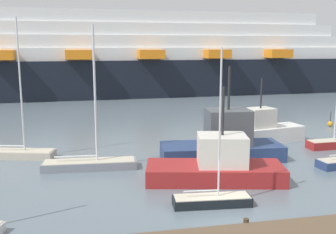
% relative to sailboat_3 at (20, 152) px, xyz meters
% --- Properties ---
extents(ground_plane, '(600.00, 600.00, 0.00)m').
position_rel_sailboat_3_xyz_m(ground_plane, '(11.78, -11.91, -0.46)').
color(ground_plane, slate).
extents(sailboat_3, '(5.36, 2.70, 10.27)m').
position_rel_sailboat_3_xyz_m(sailboat_3, '(0.00, 0.00, 0.00)').
color(sailboat_3, '#BCB29E').
rests_on(sailboat_3, ground_plane).
extents(sailboat_4, '(6.41, 1.93, 9.64)m').
position_rel_sailboat_3_xyz_m(sailboat_4, '(5.13, -3.75, 0.00)').
color(sailboat_4, gray).
rests_on(sailboat_4, ground_plane).
extents(sailboat_5, '(4.19, 1.48, 8.22)m').
position_rel_sailboat_3_xyz_m(sailboat_5, '(11.37, -11.39, -0.08)').
color(sailboat_5, black).
rests_on(sailboat_5, ground_plane).
extents(fishing_boat_0, '(7.65, 3.57, 5.59)m').
position_rel_sailboat_3_xyz_m(fishing_boat_0, '(19.87, 0.93, 0.55)').
color(fishing_boat_0, white).
rests_on(fishing_boat_0, ground_plane).
extents(fishing_boat_1, '(9.10, 3.91, 6.81)m').
position_rel_sailboat_3_xyz_m(fishing_boat_1, '(14.87, -3.27, 0.81)').
color(fishing_boat_1, navy).
rests_on(fishing_boat_1, ground_plane).
extents(fishing_boat_2, '(8.84, 4.66, 5.86)m').
position_rel_sailboat_3_xyz_m(fishing_boat_2, '(12.83, -7.80, 0.54)').
color(fishing_boat_2, maroon).
rests_on(fishing_boat_2, ground_plane).
extents(channel_buoy_0, '(0.52, 0.52, 1.58)m').
position_rel_sailboat_3_xyz_m(channel_buoy_0, '(29.72, 5.81, -0.18)').
color(channel_buoy_0, orange).
rests_on(channel_buoy_0, ground_plane).
extents(cruise_ship, '(109.25, 20.61, 19.24)m').
position_rel_sailboat_3_xyz_m(cruise_ship, '(3.49, 38.03, 5.71)').
color(cruise_ship, black).
rests_on(cruise_ship, ground_plane).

